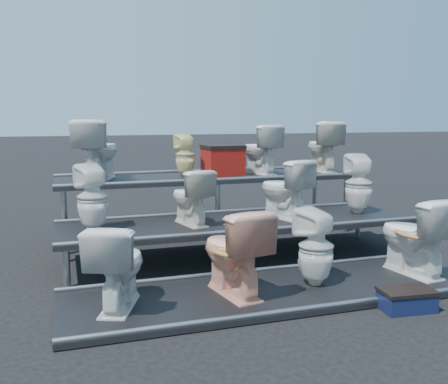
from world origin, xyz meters
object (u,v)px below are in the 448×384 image
object	(u,v)px
toilet_1	(233,251)
toilet_6	(284,189)
toilet_10	(260,149)
red_crate	(223,162)
toilet_5	(190,197)
toilet_3	(414,235)
toilet_0	(118,265)
toilet_4	(92,198)
toilet_9	(185,155)
toilet_11	(323,147)
toilet_2	(316,247)
step_stool	(407,301)
toilet_7	(359,184)
toilet_8	(98,150)

from	to	relation	value
toilet_1	toilet_6	xyz separation A→B (m)	(1.10, 1.30, 0.35)
toilet_10	red_crate	world-z (taller)	toilet_10
toilet_5	toilet_3	bearing A→B (deg)	135.19
toilet_0	red_crate	world-z (taller)	red_crate
toilet_4	toilet_9	distance (m)	1.90
toilet_5	toilet_10	size ratio (longest dim) A/B	0.90
toilet_10	red_crate	xyz separation A→B (m)	(-0.58, 0.01, -0.17)
toilet_5	toilet_11	size ratio (longest dim) A/B	0.85
toilet_4	toilet_5	distance (m)	1.10
toilet_3	toilet_5	xyz separation A→B (m)	(-2.07, 1.30, 0.31)
toilet_3	toilet_2	bearing A→B (deg)	-7.03
toilet_11	toilet_6	bearing A→B (deg)	53.66
toilet_1	step_stool	world-z (taller)	toilet_1
toilet_9	toilet_11	size ratio (longest dim) A/B	0.79
toilet_6	toilet_1	bearing A→B (deg)	32.29
toilet_1	toilet_11	bearing A→B (deg)	-142.32
red_crate	step_stool	xyz separation A→B (m)	(0.65, -3.32, -0.97)
toilet_4	toilet_6	size ratio (longest dim) A/B	1.01
toilet_2	toilet_7	size ratio (longest dim) A/B	0.99
toilet_1	red_crate	distance (m)	2.77
toilet_0	toilet_5	xyz separation A→B (m)	(0.98, 1.30, 0.35)
toilet_5	toilet_7	xyz separation A→B (m)	(2.24, 0.00, 0.06)
toilet_0	toilet_6	world-z (taller)	toilet_6
toilet_0	toilet_8	distance (m)	2.73
toilet_3	toilet_6	bearing A→B (deg)	-62.58
toilet_11	toilet_9	bearing A→B (deg)	7.36
toilet_2	toilet_9	size ratio (longest dim) A/B	1.26
red_crate	step_stool	bearing A→B (deg)	-83.76
toilet_3	toilet_6	size ratio (longest dim) A/B	1.13
toilet_1	toilet_7	size ratio (longest dim) A/B	1.07
red_crate	step_stool	world-z (taller)	red_crate
toilet_0	red_crate	xyz separation A→B (m)	(1.79, 2.61, 0.61)
toilet_5	toilet_9	world-z (taller)	toilet_9
toilet_0	toilet_1	xyz separation A→B (m)	(1.06, 0.00, 0.03)
toilet_3	toilet_8	distance (m)	4.05
toilet_2	toilet_6	distance (m)	1.38
toilet_4	toilet_9	bearing A→B (deg)	-151.80
toilet_6	toilet_10	xyz separation A→B (m)	(0.21, 1.30, 0.40)
toilet_6	step_stool	xyz separation A→B (m)	(0.28, -2.01, -0.74)
toilet_11	toilet_4	bearing A→B (deg)	27.62
toilet_8	toilet_9	bearing A→B (deg)	-155.15
toilet_6	toilet_7	bearing A→B (deg)	162.60
toilet_5	toilet_1	bearing A→B (deg)	80.77
toilet_2	toilet_7	distance (m)	1.89
toilet_5	toilet_7	bearing A→B (deg)	167.26
toilet_6	toilet_7	world-z (taller)	toilet_7
toilet_6	toilet_10	bearing A→B (deg)	-116.49
toilet_7	toilet_6	bearing A→B (deg)	13.21
toilet_11	red_crate	bearing A→B (deg)	6.99
toilet_8	step_stool	size ratio (longest dim) A/B	1.76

